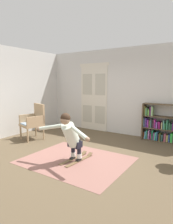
% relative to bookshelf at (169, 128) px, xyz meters
% --- Properties ---
extents(ground_plane, '(7.20, 7.20, 0.00)m').
position_rel_bookshelf_xyz_m(ground_plane, '(-1.55, -2.39, -0.45)').
color(ground_plane, brown).
extents(back_wall, '(6.00, 0.10, 2.90)m').
position_rel_bookshelf_xyz_m(back_wall, '(-1.55, 0.21, 1.00)').
color(back_wall, silver).
rests_on(back_wall, ground).
extents(side_wall_left, '(0.10, 6.00, 2.90)m').
position_rel_bookshelf_xyz_m(side_wall_left, '(-4.55, -1.99, 1.00)').
color(side_wall_left, silver).
rests_on(side_wall_left, ground).
extents(double_door, '(1.22, 0.05, 2.45)m').
position_rel_bookshelf_xyz_m(double_door, '(-2.69, 0.15, 0.78)').
color(double_door, beige).
rests_on(double_door, ground).
extents(rug, '(2.31, 1.87, 0.01)m').
position_rel_bookshelf_xyz_m(rug, '(-1.46, -2.62, -0.44)').
color(rug, '#8D5E54').
rests_on(rug, ground).
extents(bookshelf, '(1.64, 0.30, 1.13)m').
position_rel_bookshelf_xyz_m(bookshelf, '(0.00, 0.00, 0.00)').
color(bookshelf, brown).
rests_on(bookshelf, ground).
extents(wicker_chair, '(0.74, 0.74, 1.10)m').
position_rel_bookshelf_xyz_m(wicker_chair, '(-3.60, -1.93, 0.13)').
color(wicker_chair, tan).
rests_on(wicker_chair, ground).
extents(skis_pair, '(0.33, 0.91, 0.07)m').
position_rel_bookshelf_xyz_m(skis_pair, '(-1.45, -2.59, -0.43)').
color(skis_pair, brown).
rests_on(skis_pair, rug).
extents(person_skier, '(1.46, 0.66, 1.06)m').
position_rel_bookshelf_xyz_m(person_skier, '(-1.47, -2.81, 0.21)').
color(person_skier, white).
rests_on(person_skier, skis_pair).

